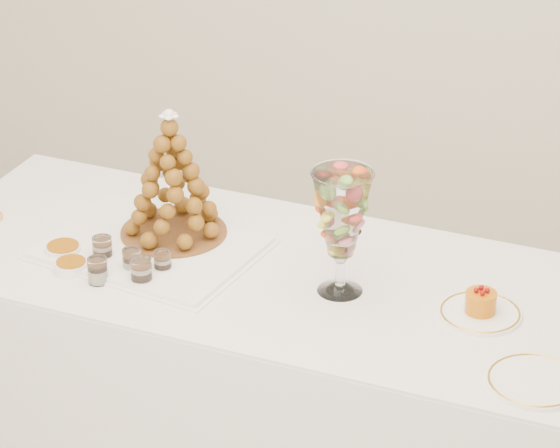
% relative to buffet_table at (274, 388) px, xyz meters
% --- Properties ---
extents(buffet_table, '(2.09, 0.95, 0.78)m').
position_rel_buffet_table_xyz_m(buffet_table, '(0.00, 0.00, 0.00)').
color(buffet_table, white).
rests_on(buffet_table, ground).
extents(lace_tray, '(0.64, 0.52, 0.02)m').
position_rel_buffet_table_xyz_m(lace_tray, '(-0.37, -0.00, 0.40)').
color(lace_tray, white).
rests_on(lace_tray, buffet_table).
extents(macaron_vase, '(0.16, 0.16, 0.35)m').
position_rel_buffet_table_xyz_m(macaron_vase, '(0.20, -0.04, 0.61)').
color(macaron_vase, white).
rests_on(macaron_vase, buffet_table).
extents(cake_plate, '(0.21, 0.21, 0.01)m').
position_rel_buffet_table_xyz_m(cake_plate, '(0.58, -0.04, 0.39)').
color(cake_plate, white).
rests_on(cake_plate, buffet_table).
extents(spare_plate, '(0.23, 0.23, 0.01)m').
position_rel_buffet_table_xyz_m(spare_plate, '(0.77, -0.31, 0.39)').
color(spare_plate, white).
rests_on(spare_plate, buffet_table).
extents(verrine_a, '(0.06, 0.06, 0.07)m').
position_rel_buffet_table_xyz_m(verrine_a, '(-0.47, -0.10, 0.42)').
color(verrine_a, white).
rests_on(verrine_a, buffet_table).
extents(verrine_b, '(0.06, 0.06, 0.07)m').
position_rel_buffet_table_xyz_m(verrine_b, '(-0.36, -0.13, 0.42)').
color(verrine_b, white).
rests_on(verrine_b, buffet_table).
extents(verrine_c, '(0.05, 0.05, 0.06)m').
position_rel_buffet_table_xyz_m(verrine_c, '(-0.28, -0.11, 0.42)').
color(verrine_c, white).
rests_on(verrine_c, buffet_table).
extents(verrine_d, '(0.06, 0.06, 0.07)m').
position_rel_buffet_table_xyz_m(verrine_d, '(-0.43, -0.21, 0.42)').
color(verrine_d, white).
rests_on(verrine_d, buffet_table).
extents(verrine_e, '(0.06, 0.06, 0.08)m').
position_rel_buffet_table_xyz_m(verrine_e, '(-0.31, -0.18, 0.43)').
color(verrine_e, white).
rests_on(verrine_e, buffet_table).
extents(ramekin_back, '(0.10, 0.10, 0.03)m').
position_rel_buffet_table_xyz_m(ramekin_back, '(-0.58, -0.11, 0.40)').
color(ramekin_back, white).
rests_on(ramekin_back, buffet_table).
extents(ramekin_front, '(0.09, 0.09, 0.03)m').
position_rel_buffet_table_xyz_m(ramekin_front, '(-0.52, -0.18, 0.40)').
color(ramekin_front, white).
rests_on(ramekin_front, buffet_table).
extents(croquembouche, '(0.31, 0.31, 0.38)m').
position_rel_buffet_table_xyz_m(croquembouche, '(-0.33, 0.08, 0.59)').
color(croquembouche, brown).
rests_on(croquembouche, lace_tray).
extents(mousse_cake, '(0.08, 0.08, 0.07)m').
position_rel_buffet_table_xyz_m(mousse_cake, '(0.58, -0.04, 0.43)').
color(mousse_cake, '#C36509').
rests_on(mousse_cake, cake_plate).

